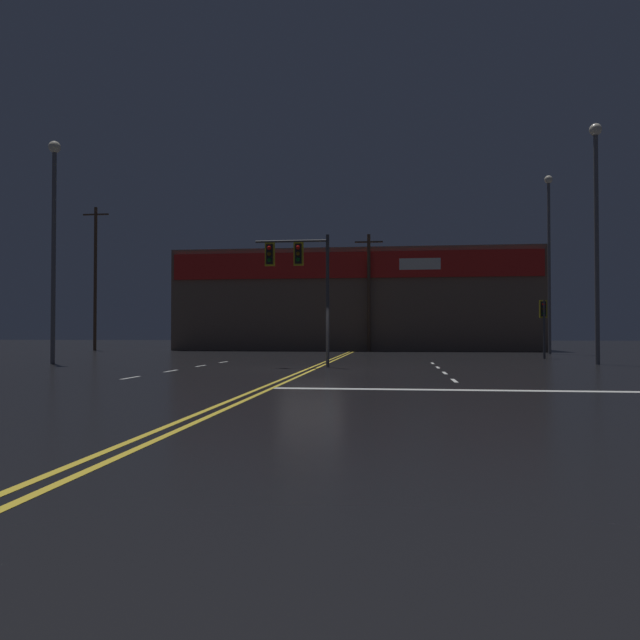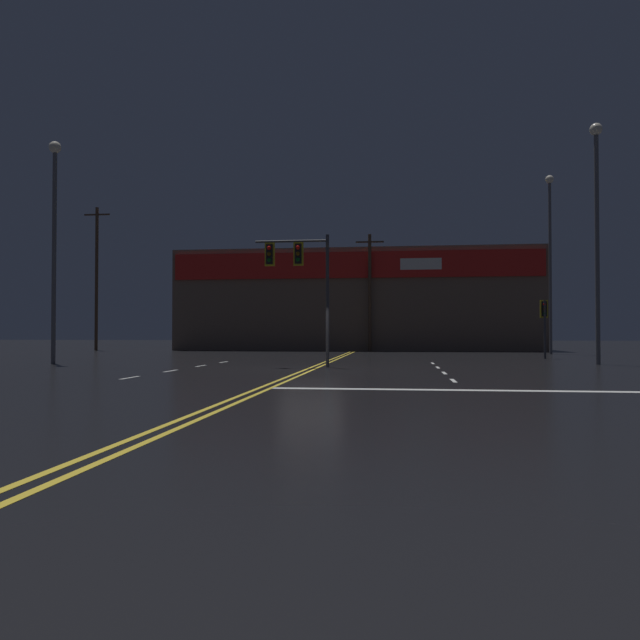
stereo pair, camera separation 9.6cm
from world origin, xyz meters
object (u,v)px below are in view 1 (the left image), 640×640
(traffic_signal_median, at_px, (298,267))
(streetlight_near_right, at_px, (549,244))
(streetlight_far_right, at_px, (596,213))
(traffic_signal_corner_northeast, at_px, (544,316))
(streetlight_median_approach, at_px, (54,223))

(traffic_signal_median, relative_size, streetlight_near_right, 0.45)
(streetlight_near_right, distance_m, streetlight_far_right, 14.44)
(streetlight_near_right, bearing_deg, traffic_signal_corner_northeast, -105.56)
(traffic_signal_median, height_order, streetlight_median_approach, streetlight_median_approach)
(traffic_signal_corner_northeast, relative_size, streetlight_near_right, 0.27)
(streetlight_near_right, relative_size, streetlight_median_approach, 1.17)
(traffic_signal_corner_northeast, distance_m, streetlight_median_approach, 25.90)
(traffic_signal_median, xyz_separation_m, streetlight_far_right, (13.17, 3.80, 2.70))
(streetlight_near_right, height_order, streetlight_far_right, streetlight_near_right)
(traffic_signal_median, distance_m, streetlight_far_right, 13.97)
(streetlight_median_approach, bearing_deg, traffic_signal_corner_northeast, 19.70)
(streetlight_near_right, bearing_deg, streetlight_median_approach, -147.70)
(traffic_signal_median, height_order, streetlight_near_right, streetlight_near_right)
(streetlight_far_right, bearing_deg, streetlight_near_right, 84.71)
(streetlight_near_right, bearing_deg, streetlight_far_right, -95.29)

